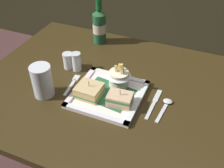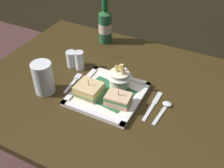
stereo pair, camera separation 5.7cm
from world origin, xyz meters
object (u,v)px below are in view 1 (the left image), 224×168
at_px(sandwich_half_right, 120,99).
at_px(beer_bottle, 99,25).
at_px(fork, 73,83).
at_px(knife, 154,103).
at_px(water_glass, 43,83).
at_px(pepper_shaker, 77,63).
at_px(sandwich_half_left, 89,91).
at_px(fries_cup, 119,76).
at_px(salt_shaker, 68,62).
at_px(dining_table, 116,112).
at_px(spoon, 166,104).
at_px(square_plate, 108,94).

bearing_deg(sandwich_half_right, beer_bottle, 123.55).
bearing_deg(fork, knife, 2.68).
height_order(water_glass, pepper_shaker, water_glass).
distance_m(sandwich_half_left, fries_cup, 0.13).
bearing_deg(beer_bottle, pepper_shaker, -87.61).
xyz_separation_m(beer_bottle, knife, (0.38, -0.33, -0.09)).
bearing_deg(beer_bottle, salt_shaker, -96.80).
distance_m(fries_cup, knife, 0.17).
bearing_deg(water_glass, beer_bottle, 86.45).
xyz_separation_m(dining_table, pepper_shaker, (-0.20, 0.05, 0.17)).
bearing_deg(spoon, dining_table, 175.66).
distance_m(fries_cup, pepper_shaker, 0.21).
relative_size(knife, pepper_shaker, 2.07).
distance_m(dining_table, pepper_shaker, 0.27).
distance_m(square_plate, beer_bottle, 0.42).
relative_size(fries_cup, pepper_shaker, 1.35).
distance_m(sandwich_half_left, beer_bottle, 0.42).
bearing_deg(knife, water_glass, -164.20).
xyz_separation_m(fries_cup, beer_bottle, (-0.22, 0.30, 0.04)).
height_order(water_glass, salt_shaker, water_glass).
relative_size(beer_bottle, salt_shaker, 3.36).
bearing_deg(fork, square_plate, -4.48).
xyz_separation_m(dining_table, square_plate, (-0.01, -0.05, 0.14)).
bearing_deg(square_plate, salt_shaker, 155.77).
relative_size(dining_table, sandwich_half_right, 11.88).
distance_m(square_plate, fries_cup, 0.08).
relative_size(sandwich_half_left, pepper_shaker, 1.13).
bearing_deg(pepper_shaker, beer_bottle, 92.39).
height_order(beer_bottle, salt_shaker, beer_bottle).
bearing_deg(pepper_shaker, fork, -72.56).
xyz_separation_m(fries_cup, salt_shaker, (-0.25, 0.04, -0.02)).
bearing_deg(pepper_shaker, salt_shaker, -180.00).
height_order(sandwich_half_right, salt_shaker, sandwich_half_right).
bearing_deg(salt_shaker, water_glass, -89.12).
relative_size(square_plate, sandwich_half_left, 2.76).
relative_size(fries_cup, spoon, 0.83).
distance_m(square_plate, water_glass, 0.25).
height_order(beer_bottle, water_glass, beer_bottle).
relative_size(sandwich_half_right, knife, 0.55).
height_order(water_glass, fork, water_glass).
bearing_deg(pepper_shaker, water_glass, -101.45).
relative_size(knife, spoon, 1.28).
distance_m(water_glass, pepper_shaker, 0.19).
relative_size(square_plate, salt_shaker, 3.61).
relative_size(water_glass, pepper_shaker, 1.55).
distance_m(knife, salt_shaker, 0.41).
xyz_separation_m(spoon, pepper_shaker, (-0.41, 0.07, 0.03)).
relative_size(square_plate, water_glass, 2.02).
bearing_deg(knife, square_plate, -170.73).
height_order(square_plate, sandwich_half_left, sandwich_half_left).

